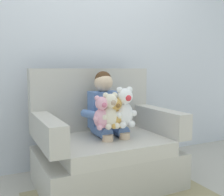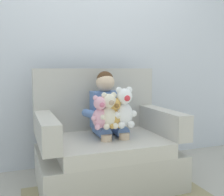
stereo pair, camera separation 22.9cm
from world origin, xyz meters
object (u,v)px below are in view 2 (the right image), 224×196
(plush_pink, at_px, (100,113))
(plush_cream, at_px, (109,112))
(armchair, at_px, (105,147))
(plush_white, at_px, (124,108))
(seated_child, at_px, (108,112))
(plush_honey, at_px, (114,113))

(plush_pink, relative_size, plush_cream, 0.92)
(armchair, bearing_deg, plush_white, -59.85)
(seated_child, relative_size, plush_cream, 2.73)
(plush_white, bearing_deg, plush_pink, -167.84)
(plush_white, xyz_separation_m, plush_cream, (-0.14, -0.00, -0.02))
(plush_honey, bearing_deg, plush_cream, 172.28)
(plush_white, bearing_deg, plush_cream, -164.85)
(seated_child, xyz_separation_m, plush_honey, (-0.01, -0.20, 0.02))
(plush_honey, relative_size, plush_white, 0.76)
(seated_child, relative_size, plush_white, 2.40)
(plush_honey, xyz_separation_m, plush_pink, (-0.12, 0.01, 0.01))
(seated_child, relative_size, plush_honey, 3.15)
(seated_child, height_order, plush_honey, seated_child)
(plush_honey, relative_size, plush_pink, 0.94)
(seated_child, height_order, plush_pink, seated_child)
(plush_white, bearing_deg, plush_honey, -164.85)
(armchair, height_order, plush_white, armchair)
(seated_child, bearing_deg, plush_cream, -101.21)
(armchair, relative_size, plush_white, 3.50)
(plush_honey, height_order, plush_white, plush_white)
(armchair, distance_m, plush_white, 0.44)
(plush_cream, bearing_deg, plush_white, -17.10)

